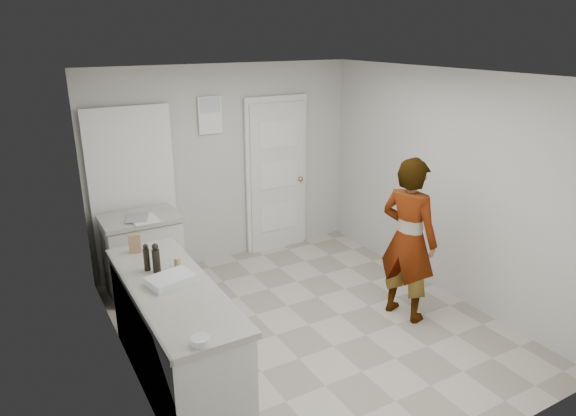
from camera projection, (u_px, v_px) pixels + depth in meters
ground at (309, 325)px, 5.28m from camera, size 4.00×4.00×0.00m
room_shell at (216, 185)px, 6.46m from camera, size 4.00×4.00×4.00m
main_counter at (175, 338)px, 4.29m from camera, size 0.64×1.96×0.93m
side_counter at (144, 257)px, 5.82m from camera, size 0.84×0.61×0.93m
person at (408, 240)px, 5.20m from camera, size 0.57×0.72×1.72m
cake_mix_box at (135, 243)px, 4.71m from camera, size 0.12×0.08×0.18m
spice_jar at (178, 263)px, 4.42m from camera, size 0.06×0.06×0.09m
oil_cruet_a at (156, 258)px, 4.31m from camera, size 0.07×0.07×0.26m
oil_cruet_b at (147, 258)px, 4.35m from camera, size 0.05×0.05×0.24m
baking_dish at (171, 280)px, 4.15m from camera, size 0.41×0.32×0.06m
egg_bowl at (200, 341)px, 3.34m from camera, size 0.13×0.13×0.05m
papers at (144, 219)px, 5.56m from camera, size 0.28×0.35×0.01m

